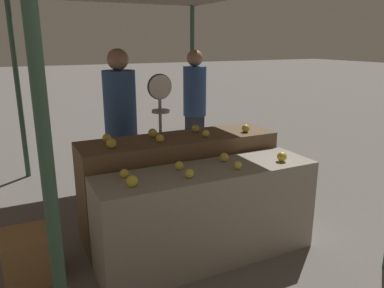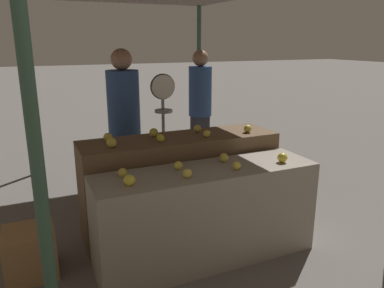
{
  "view_description": "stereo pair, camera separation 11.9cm",
  "coord_description": "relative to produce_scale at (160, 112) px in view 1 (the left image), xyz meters",
  "views": [
    {
      "loc": [
        -1.46,
        -2.65,
        1.9
      ],
      "look_at": [
        -0.01,
        0.3,
        1.0
      ],
      "focal_mm": 35.0,
      "sensor_mm": 36.0,
      "label": 1
    },
    {
      "loc": [
        -1.35,
        -2.7,
        1.9
      ],
      "look_at": [
        -0.01,
        0.3,
        1.0
      ],
      "focal_mm": 35.0,
      "sensor_mm": 36.0,
      "label": 2
    }
  ],
  "objects": [
    {
      "name": "display_counter_front",
      "position": [
        -0.06,
        -1.24,
        -0.71
      ],
      "size": [
        1.97,
        0.55,
        0.85
      ],
      "primitive_type": "cube",
      "color": "gray",
      "rests_on": "ground_plane"
    },
    {
      "name": "apple_front_0",
      "position": [
        -0.76,
        -1.34,
        -0.24
      ],
      "size": [
        0.09,
        0.09,
        0.09
      ],
      "primitive_type": "sphere",
      "color": "gold",
      "rests_on": "display_counter_front"
    },
    {
      "name": "display_counter_back",
      "position": [
        -0.06,
        -0.64,
        -0.64
      ],
      "size": [
        1.97,
        0.55,
        0.99
      ],
      "primitive_type": "cube",
      "color": "brown",
      "rests_on": "ground_plane"
    },
    {
      "name": "apple_back_6",
      "position": [
        0.18,
        -0.53,
        -0.1
      ],
      "size": [
        0.08,
        0.08,
        0.08
      ],
      "primitive_type": "sphere",
      "color": "gold",
      "rests_on": "display_counter_back"
    },
    {
      "name": "wooden_crate_side",
      "position": [
        -1.51,
        -0.86,
        -0.93
      ],
      "size": [
        0.4,
        0.4,
        0.4
      ],
      "primitive_type": "cube",
      "color": "#9E7547",
      "rests_on": "ground_plane"
    },
    {
      "name": "apple_back_5",
      "position": [
        -0.29,
        -0.53,
        -0.1
      ],
      "size": [
        0.09,
        0.09,
        0.09
      ],
      "primitive_type": "sphere",
      "color": "gold",
      "rests_on": "display_counter_back"
    },
    {
      "name": "apple_front_3",
      "position": [
        0.64,
        -1.35,
        -0.24
      ],
      "size": [
        0.09,
        0.09,
        0.09
      ],
      "primitive_type": "sphere",
      "color": "gold",
      "rests_on": "display_counter_front"
    },
    {
      "name": "person_customer_left",
      "position": [
        0.95,
        1.04,
        -0.09
      ],
      "size": [
        0.39,
        0.39,
        1.78
      ],
      "rotation": [
        0.0,
        0.0,
        3.32
      ],
      "color": "#2D2D38",
      "rests_on": "ground_plane"
    },
    {
      "name": "apple_back_0",
      "position": [
        -0.76,
        -0.74,
        -0.1
      ],
      "size": [
        0.09,
        0.09,
        0.09
      ],
      "primitive_type": "sphere",
      "color": "gold",
      "rests_on": "display_counter_back"
    },
    {
      "name": "apple_front_5",
      "position": [
        -0.29,
        -1.15,
        -0.25
      ],
      "size": [
        0.07,
        0.07,
        0.07
      ],
      "primitive_type": "sphere",
      "color": "yellow",
      "rests_on": "display_counter_front"
    },
    {
      "name": "apple_front_1",
      "position": [
        -0.29,
        -1.36,
        -0.25
      ],
      "size": [
        0.08,
        0.08,
        0.08
      ],
      "primitive_type": "sphere",
      "color": "yellow",
      "rests_on": "display_counter_front"
    },
    {
      "name": "produce_scale",
      "position": [
        0.0,
        0.0,
        0.0
      ],
      "size": [
        0.29,
        0.2,
        1.56
      ],
      "color": "#99999E",
      "rests_on": "ground_plane"
    },
    {
      "name": "apple_back_4",
      "position": [
        -0.74,
        -0.53,
        -0.1
      ],
      "size": [
        0.08,
        0.08,
        0.08
      ],
      "primitive_type": "sphere",
      "color": "gold",
      "rests_on": "display_counter_back"
    },
    {
      "name": "apple_back_1",
      "position": [
        -0.3,
        -0.74,
        -0.1
      ],
      "size": [
        0.08,
        0.08,
        0.08
      ],
      "primitive_type": "sphere",
      "color": "gold",
      "rests_on": "display_counter_back"
    },
    {
      "name": "person_vendor_at_scale",
      "position": [
        -0.38,
        0.28,
        -0.08
      ],
      "size": [
        0.38,
        0.38,
        1.83
      ],
      "rotation": [
        0.0,
        0.0,
        3.13
      ],
      "color": "#2D2D38",
      "rests_on": "ground_plane"
    },
    {
      "name": "apple_back_3",
      "position": [
        0.64,
        -0.75,
        -0.1
      ],
      "size": [
        0.08,
        0.08,
        0.08
      ],
      "primitive_type": "sphere",
      "color": "gold",
      "rests_on": "display_counter_back"
    },
    {
      "name": "apple_back_2",
      "position": [
        0.18,
        -0.75,
        -0.11
      ],
      "size": [
        0.07,
        0.07,
        0.07
      ],
      "primitive_type": "sphere",
      "color": "yellow",
      "rests_on": "display_counter_back"
    },
    {
      "name": "apple_front_4",
      "position": [
        -0.76,
        -1.13,
        -0.25
      ],
      "size": [
        0.07,
        0.07,
        0.07
      ],
      "primitive_type": "sphere",
      "color": "gold",
      "rests_on": "display_counter_front"
    },
    {
      "name": "apple_front_6",
      "position": [
        0.17,
        -1.12,
        -0.25
      ],
      "size": [
        0.08,
        0.08,
        0.08
      ],
      "primitive_type": "sphere",
      "color": "gold",
      "rests_on": "display_counter_front"
    },
    {
      "name": "ground_plane",
      "position": [
        -0.06,
        -1.24,
        -1.13
      ],
      "size": [
        60.0,
        60.0,
        0.0
      ],
      "primitive_type": "plane",
      "color": "#66605B"
    },
    {
      "name": "apple_front_2",
      "position": [
        0.17,
        -1.35,
        -0.25
      ],
      "size": [
        0.07,
        0.07,
        0.07
      ],
      "primitive_type": "sphere",
      "color": "yellow",
      "rests_on": "display_counter_front"
    }
  ]
}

